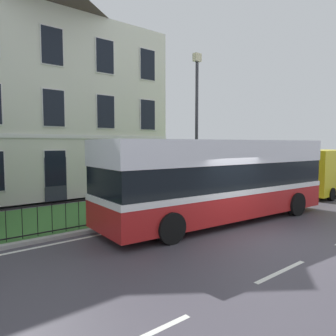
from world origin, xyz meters
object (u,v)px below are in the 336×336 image
(white_panel_van, at_px, (325,172))
(single_decker_bus, at_px, (220,179))
(street_lamp_post, at_px, (197,120))
(litter_bin, at_px, (232,189))
(georgian_townhouse, at_px, (22,97))

(white_panel_van, bearing_deg, single_decker_bus, 179.09)
(street_lamp_post, bearing_deg, litter_bin, -3.56)
(georgian_townhouse, xyz_separation_m, white_panel_van, (12.87, -12.85, -4.54))
(single_decker_bus, height_order, white_panel_van, single_decker_bus)
(georgian_townhouse, height_order, white_panel_van, georgian_townhouse)
(georgian_townhouse, distance_m, single_decker_bus, 14.11)
(single_decker_bus, distance_m, litter_bin, 4.38)
(white_panel_van, relative_size, street_lamp_post, 0.80)
(georgian_townhouse, height_order, street_lamp_post, georgian_townhouse)
(white_panel_van, relative_size, litter_bin, 5.12)
(single_decker_bus, height_order, street_lamp_post, street_lamp_post)
(georgian_townhouse, bearing_deg, white_panel_van, -44.94)
(georgian_townhouse, bearing_deg, street_lamp_post, -66.05)
(georgian_townhouse, relative_size, single_decker_bus, 1.46)
(georgian_townhouse, bearing_deg, single_decker_bus, -74.70)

